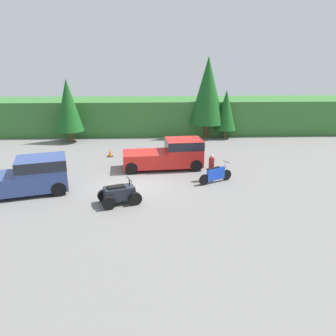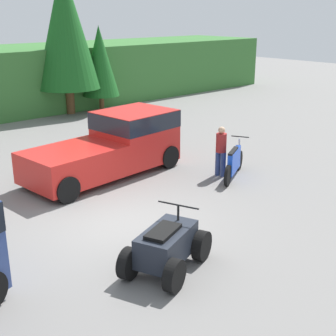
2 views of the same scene
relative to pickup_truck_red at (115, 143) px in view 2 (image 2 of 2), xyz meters
name	(u,v)px [view 2 (image 2 of 2)]	position (x,y,z in m)	size (l,w,h in m)	color
ground_plane	(124,225)	(-2.29, -3.47, -1.03)	(80.00, 80.00, 0.00)	slate
tree_mid_left	(65,28)	(3.92, 9.46, 3.36)	(3.29, 3.29, 7.47)	brown
tree_mid_right	(100,61)	(5.63, 9.05, 1.62)	(1.98, 1.98, 4.51)	brown
pickup_truck_red	(115,143)	(0.00, 0.00, 0.00)	(5.48, 2.63, 1.98)	red
dirt_bike	(234,163)	(2.58, -2.98, -0.54)	(2.13, 1.24, 1.20)	black
quad_atv	(167,247)	(-2.90, -5.79, -0.53)	(2.34, 1.89, 1.26)	black
rider_person	(221,149)	(2.37, -2.58, -0.13)	(0.43, 0.43, 1.66)	navy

